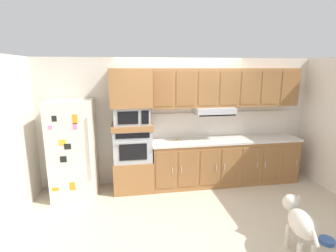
# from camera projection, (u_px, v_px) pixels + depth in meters

# --- Properties ---
(ground_plane) EXTENTS (9.60, 9.60, 0.00)m
(ground_plane) POSITION_uv_depth(u_px,v_px,m) (191.00, 203.00, 4.50)
(ground_plane) COLOR beige
(back_kitchen_wall) EXTENTS (6.20, 0.12, 2.50)m
(back_kitchen_wall) POSITION_uv_depth(u_px,v_px,m) (179.00, 121.00, 5.30)
(back_kitchen_wall) COLOR beige
(back_kitchen_wall) RESTS_ON ground
(side_panel_left) EXTENTS (0.12, 7.10, 2.50)m
(side_panel_left) POSITION_uv_depth(u_px,v_px,m) (7.00, 142.00, 3.78)
(side_panel_left) COLOR beige
(side_panel_left) RESTS_ON ground
(refrigerator) EXTENTS (0.76, 0.73, 1.76)m
(refrigerator) POSITION_uv_depth(u_px,v_px,m) (73.00, 149.00, 4.64)
(refrigerator) COLOR silver
(refrigerator) RESTS_ON ground
(oven_base_cabinet) EXTENTS (0.74, 0.62, 0.60)m
(oven_base_cabinet) POSITION_uv_depth(u_px,v_px,m) (133.00, 174.00, 5.00)
(oven_base_cabinet) COLOR #996638
(oven_base_cabinet) RESTS_ON ground
(built_in_oven) EXTENTS (0.70, 0.62, 0.60)m
(built_in_oven) POSITION_uv_depth(u_px,v_px,m) (133.00, 144.00, 4.87)
(built_in_oven) COLOR #A8AAAF
(built_in_oven) RESTS_ON oven_base_cabinet
(appliance_mid_shelf) EXTENTS (0.74, 0.62, 0.10)m
(appliance_mid_shelf) POSITION_uv_depth(u_px,v_px,m) (132.00, 126.00, 4.80)
(appliance_mid_shelf) COLOR #996638
(appliance_mid_shelf) RESTS_ON built_in_oven
(microwave) EXTENTS (0.64, 0.54, 0.32)m
(microwave) POSITION_uv_depth(u_px,v_px,m) (132.00, 115.00, 4.75)
(microwave) COLOR #A8AAAF
(microwave) RESTS_ON appliance_mid_shelf
(appliance_upper_cabinet) EXTENTS (0.74, 0.62, 0.68)m
(appliance_upper_cabinet) POSITION_uv_depth(u_px,v_px,m) (131.00, 88.00, 4.64)
(appliance_upper_cabinet) COLOR #996638
(appliance_upper_cabinet) RESTS_ON microwave
(lower_cabinet_run) EXTENTS (2.96, 0.63, 0.88)m
(lower_cabinet_run) POSITION_uv_depth(u_px,v_px,m) (225.00, 162.00, 5.26)
(lower_cabinet_run) COLOR #996638
(lower_cabinet_run) RESTS_ON ground
(countertop_slab) EXTENTS (3.00, 0.64, 0.04)m
(countertop_slab) POSITION_uv_depth(u_px,v_px,m) (226.00, 140.00, 5.17)
(countertop_slab) COLOR beige
(countertop_slab) RESTS_ON lower_cabinet_run
(backsplash_panel) EXTENTS (3.00, 0.02, 0.50)m
(backsplash_panel) POSITION_uv_depth(u_px,v_px,m) (221.00, 124.00, 5.38)
(backsplash_panel) COLOR silver
(backsplash_panel) RESTS_ON countertop_slab
(upper_cabinet_with_hood) EXTENTS (2.96, 0.48, 0.88)m
(upper_cabinet_with_hood) POSITION_uv_depth(u_px,v_px,m) (225.00, 89.00, 5.06)
(upper_cabinet_with_hood) COLOR #996638
(upper_cabinet_with_hood) RESTS_ON backsplash_panel
(screwdriver) EXTENTS (0.16, 0.15, 0.03)m
(screwdriver) POSITION_uv_depth(u_px,v_px,m) (177.00, 139.00, 5.10)
(screwdriver) COLOR yellow
(screwdriver) RESTS_ON countertop_slab
(dog) EXTENTS (0.40, 0.94, 0.67)m
(dog) POSITION_uv_depth(u_px,v_px,m) (299.00, 220.00, 3.22)
(dog) COLOR beige
(dog) RESTS_ON ground
(dog_food_bowl) EXTENTS (0.20, 0.20, 0.06)m
(dog_food_bowl) POSITION_uv_depth(u_px,v_px,m) (327.00, 241.00, 3.48)
(dog_food_bowl) COLOR #3359A5
(dog_food_bowl) RESTS_ON ground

